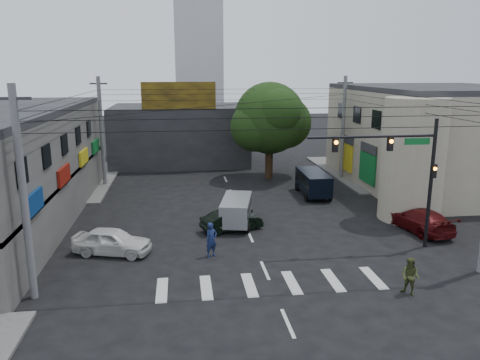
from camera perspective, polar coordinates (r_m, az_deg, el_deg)
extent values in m
plane|color=black|center=(26.37, 1.88, -8.31)|extent=(160.00, 160.00, 0.00)
cube|color=#514F4C|center=(45.49, -25.10, -0.21)|extent=(16.00, 16.00, 0.15)
cube|color=#514F4C|center=(48.54, 19.76, 1.06)|extent=(16.00, 16.00, 0.15)
cube|color=gray|center=(43.58, 23.11, 4.70)|extent=(14.00, 18.00, 8.00)
cylinder|color=gray|center=(32.43, 20.32, 2.33)|extent=(4.00, 4.00, 8.00)
cube|color=#232326|center=(50.64, -7.34, 5.57)|extent=(14.00, 10.00, 6.00)
cube|color=olive|center=(45.36, -7.48, 10.14)|extent=(7.00, 0.30, 2.60)
cube|color=silver|center=(95.08, -5.22, 20.67)|extent=(9.00, 9.00, 44.00)
cylinder|color=black|center=(42.63, 3.57, 3.12)|extent=(0.70, 0.70, 4.40)
sphere|color=black|center=(42.17, 3.63, 7.54)|extent=(6.40, 6.40, 6.40)
cylinder|color=black|center=(27.51, 22.22, -0.53)|extent=(0.20, 0.20, 7.20)
cylinder|color=black|center=(25.48, 15.85, 5.11)|extent=(7.00, 0.14, 0.14)
cube|color=black|center=(25.94, 17.84, 4.22)|extent=(0.28, 0.22, 0.75)
cube|color=black|center=(24.82, 11.53, 4.21)|extent=(0.28, 0.22, 0.75)
sphere|color=orange|center=(25.80, 17.99, 4.50)|extent=(0.20, 0.20, 0.20)
sphere|color=orange|center=(24.67, 11.65, 4.50)|extent=(0.20, 0.20, 0.20)
cube|color=#0D5F26|center=(26.60, 20.79, 4.42)|extent=(1.40, 0.06, 0.35)
cylinder|color=#59595B|center=(21.36, -24.88, -1.79)|extent=(0.32, 0.32, 9.20)
cylinder|color=#59595B|center=(41.04, -16.51, 5.60)|extent=(0.32, 0.32, 9.20)
cylinder|color=#59595B|center=(43.03, 12.45, 6.17)|extent=(0.32, 0.32, 9.20)
imported|color=black|center=(28.97, -1.02, -4.98)|extent=(3.45, 4.54, 1.25)
imported|color=silver|center=(26.27, -15.33, -7.20)|extent=(3.95, 5.13, 1.44)
imported|color=#44090B|center=(30.91, 21.04, -4.53)|extent=(3.69, 5.60, 1.43)
imported|color=#15214C|center=(24.96, -3.51, -7.29)|extent=(1.09, 1.06, 1.88)
imported|color=#3E4620|center=(22.24, 20.04, -11.02)|extent=(1.44, 1.44, 1.70)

